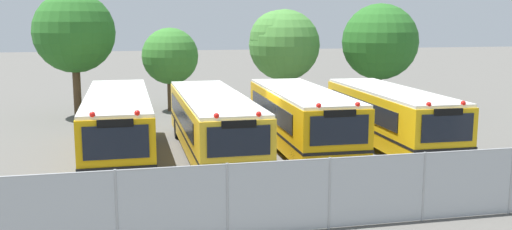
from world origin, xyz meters
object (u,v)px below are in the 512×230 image
school_bus_3 (390,116)px  tree_0 (72,32)px  school_bus_0 (118,123)px  tree_3 (379,42)px  tree_1 (170,56)px  school_bus_1 (213,122)px  school_bus_2 (301,117)px  tree_2 (282,43)px

school_bus_3 → tree_0: size_ratio=1.37×
school_bus_0 → tree_3: bearing=-147.0°
school_bus_3 → tree_1: bearing=-54.1°
school_bus_1 → tree_0: 12.73m
school_bus_2 → tree_3: bearing=-126.9°
school_bus_2 → school_bus_0: bearing=0.5°
school_bus_3 → tree_1: 14.77m
school_bus_2 → school_bus_3: bearing=176.4°
tree_1 → tree_2: tree_2 is taller
tree_0 → tree_2: tree_0 is taller
tree_2 → school_bus_0: bearing=-129.2°
school_bus_1 → tree_1: 11.86m
tree_0 → tree_1: tree_0 is taller
school_bus_3 → tree_3: (4.36, 10.66, 2.68)m
tree_1 → tree_3: 12.76m
tree_3 → school_bus_0: bearing=-146.7°
school_bus_0 → school_bus_1: (3.69, -0.05, -0.07)m
tree_2 → tree_0: bearing=-172.7°
school_bus_0 → tree_1: size_ratio=2.15×
tree_0 → tree_3: tree_0 is taller
school_bus_1 → school_bus_2: (3.70, -0.06, 0.05)m
school_bus_2 → tree_1: (-4.49, 11.74, 1.87)m
school_bus_0 → tree_3: 18.80m
school_bus_2 → tree_0: tree_0 is taller
tree_1 → tree_3: size_ratio=0.77×
tree_2 → tree_3: 5.97m
school_bus_2 → tree_2: size_ratio=1.58×
school_bus_3 → tree_2: (-1.29, 12.60, 2.57)m
school_bus_2 → tree_3: 13.44m
school_bus_1 → tree_2: (6.22, 12.21, 2.60)m
school_bus_2 → school_bus_3: 3.83m
school_bus_1 → tree_0: size_ratio=1.58×
school_bus_0 → tree_0: size_ratio=1.53×
school_bus_1 → tree_2: bearing=-117.4°
school_bus_3 → tree_1: (-8.30, 12.07, 1.89)m
school_bus_3 → tree_2: bearing=-82.8°
school_bus_0 → school_bus_2: bearing=178.8°
school_bus_0 → tree_2: size_ratio=1.75×
tree_0 → tree_3: 18.06m
tree_0 → tree_1: (5.39, 1.06, -1.45)m
school_bus_2 → tree_2: (2.52, 12.27, 2.55)m
school_bus_2 → tree_0: 14.92m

